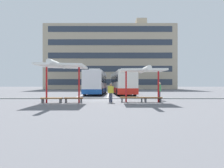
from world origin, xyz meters
name	(u,v)px	position (x,y,z in m)	size (l,w,h in m)	color
ground_plane	(107,99)	(0.00, 0.00, 0.00)	(160.00, 160.00, 0.00)	slate
terminal_building	(111,59)	(0.04, 38.03, 9.59)	(38.90, 10.15, 21.90)	tan
coach_bus_0	(96,83)	(-1.89, 9.14, 1.77)	(2.87, 10.19, 3.75)	silver
coach_bus_1	(122,83)	(2.06, 9.52, 1.71)	(3.51, 12.22, 3.69)	silver
lane_stripe_0	(84,95)	(-3.63, 8.12, 0.00)	(0.16, 14.00, 0.01)	white
lane_stripe_1	(109,95)	(0.00, 8.12, 0.00)	(0.16, 14.00, 0.01)	white
lane_stripe_2	(133,95)	(3.63, 8.12, 0.00)	(0.16, 14.00, 0.01)	white
waiting_shelter_0	(62,67)	(-3.58, -3.65, 3.02)	(3.72, 4.98, 3.25)	red
bench_0	(52,99)	(-4.48, -3.45, 0.34)	(1.80, 0.47, 0.45)	brown
bench_1	(74,99)	(-2.68, -3.30, 0.33)	(1.59, 0.54, 0.45)	brown
waiting_shelter_1	(143,71)	(3.17, -3.08, 2.69)	(3.81, 4.19, 2.92)	red
bench_2	(132,98)	(2.27, -2.75, 0.34)	(2.03, 0.60, 0.45)	brown
bench_3	(153,98)	(4.07, -2.90, 0.33)	(1.59, 0.44, 0.45)	brown
platform_kerb	(107,98)	(0.00, 0.57, 0.06)	(44.00, 0.24, 0.12)	#ADADA8
waiting_passenger_0	(111,92)	(0.43, -2.87, 0.93)	(0.52, 0.38, 1.61)	#33384C
waiting_passenger_1	(160,90)	(5.16, -0.97, 1.02)	(0.42, 0.55, 1.75)	#33384C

